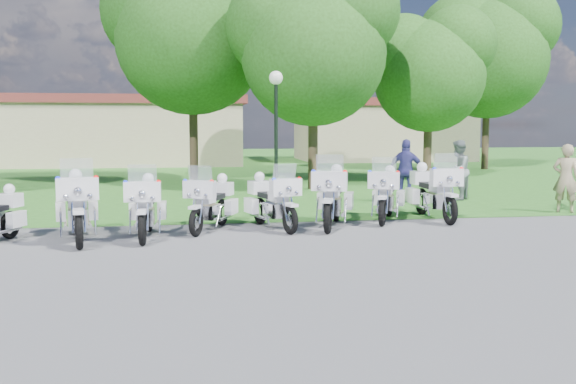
{
  "coord_description": "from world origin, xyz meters",
  "views": [
    {
      "loc": [
        -2.01,
        -12.51,
        2.41
      ],
      "look_at": [
        0.09,
        1.2,
        0.95
      ],
      "focal_mm": 40.0,
      "sensor_mm": 36.0,
      "label": 1
    }
  ],
  "objects": [
    {
      "name": "bystander_b",
      "position": [
        6.44,
        6.8,
        0.96
      ],
      "size": [
        1.15,
        1.18,
        1.91
      ],
      "primitive_type": "imported",
      "rotation": [
        0.0,
        0.0,
        -2.27
      ],
      "color": "gray",
      "rests_on": "ground"
    },
    {
      "name": "lamp_post",
      "position": [
        0.74,
        7.98,
        3.11
      ],
      "size": [
        0.44,
        0.44,
        4.11
      ],
      "color": "black",
      "rests_on": "ground"
    },
    {
      "name": "tree_2",
      "position": [
        2.49,
        11.04,
        5.53
      ],
      "size": [
        6.27,
        5.35,
        8.36
      ],
      "color": "#38281C",
      "rests_on": "ground"
    },
    {
      "name": "tree_3",
      "position": [
        8.18,
        14.18,
        4.92
      ],
      "size": [
        5.58,
        4.76,
        7.44
      ],
      "color": "#38281C",
      "rests_on": "ground"
    },
    {
      "name": "motorcycle_7",
      "position": [
        4.14,
        3.06,
        0.72
      ],
      "size": [
        0.85,
        2.57,
        1.72
      ],
      "rotation": [
        0.0,
        0.0,
        3.16
      ],
      "color": "black",
      "rests_on": "ground"
    },
    {
      "name": "motorcycle_1",
      "position": [
        -4.35,
        1.27,
        0.74
      ],
      "size": [
        1.16,
        2.61,
        1.76
      ],
      "rotation": [
        0.0,
        0.0,
        3.33
      ],
      "color": "black",
      "rests_on": "ground"
    },
    {
      "name": "building_west",
      "position": [
        -6.0,
        28.0,
        2.07
      ],
      "size": [
        14.56,
        8.32,
        4.1
      ],
      "color": "tan",
      "rests_on": "ground"
    },
    {
      "name": "motorcycle_4",
      "position": [
        -0.14,
        2.19,
        0.65
      ],
      "size": [
        1.19,
        2.24,
        1.55
      ],
      "rotation": [
        0.0,
        0.0,
        3.44
      ],
      "color": "black",
      "rests_on": "ground"
    },
    {
      "name": "bystander_c",
      "position": [
        4.61,
        6.48,
        0.98
      ],
      "size": [
        1.24,
        0.96,
        1.96
      ],
      "primitive_type": "imported",
      "rotation": [
        0.0,
        0.0,
        2.65
      ],
      "color": "#383784",
      "rests_on": "ground"
    },
    {
      "name": "ground",
      "position": [
        0.0,
        0.0,
        0.0
      ],
      "size": [
        100.0,
        100.0,
        0.0
      ],
      "primitive_type": "plane",
      "color": "#5D5D62",
      "rests_on": "ground"
    },
    {
      "name": "motorcycle_5",
      "position": [
        1.34,
        2.26,
        0.73
      ],
      "size": [
        1.38,
        2.51,
        1.75
      ],
      "rotation": [
        0.0,
        0.0,
        2.82
      ],
      "color": "black",
      "rests_on": "ground"
    },
    {
      "name": "tree_1",
      "position": [
        -1.89,
        15.25,
        6.64
      ],
      "size": [
        7.52,
        6.42,
        10.03
      ],
      "color": "#38281C",
      "rests_on": "ground"
    },
    {
      "name": "tree_4",
      "position": [
        13.76,
        20.26,
        6.45
      ],
      "size": [
        7.31,
        6.24,
        9.75
      ],
      "color": "#38281C",
      "rests_on": "ground"
    },
    {
      "name": "grass_lawn",
      "position": [
        0.0,
        27.0,
        0.0
      ],
      "size": [
        100.0,
        48.0,
        0.01
      ],
      "primitive_type": "cube",
      "color": "#2F6C22",
      "rests_on": "ground"
    },
    {
      "name": "bystander_a",
      "position": [
        8.15,
        3.6,
        0.94
      ],
      "size": [
        0.82,
        0.75,
        1.88
      ],
      "primitive_type": "imported",
      "rotation": [
        0.0,
        0.0,
        2.57
      ],
      "color": "tan",
      "rests_on": "ground"
    },
    {
      "name": "motorcycle_6",
      "position": [
        2.89,
        3.0,
        0.69
      ],
      "size": [
        1.4,
        2.3,
        1.64
      ],
      "rotation": [
        0.0,
        0.0,
        2.74
      ],
      "color": "black",
      "rests_on": "ground"
    },
    {
      "name": "building_east",
      "position": [
        11.0,
        30.0,
        2.07
      ],
      "size": [
        11.44,
        7.28,
        4.1
      ],
      "color": "tan",
      "rests_on": "ground"
    },
    {
      "name": "motorcycle_3",
      "position": [
        -1.53,
        2.17,
        0.64
      ],
      "size": [
        1.3,
        2.14,
        1.53
      ],
      "rotation": [
        0.0,
        0.0,
        2.74
      ],
      "color": "black",
      "rests_on": "ground"
    },
    {
      "name": "motorcycle_2",
      "position": [
        -2.96,
        1.42,
        0.68
      ],
      "size": [
        0.8,
        2.41,
        1.62
      ],
      "rotation": [
        0.0,
        0.0,
        3.13
      ],
      "color": "black",
      "rests_on": "ground"
    }
  ]
}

